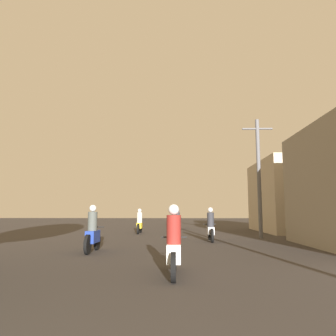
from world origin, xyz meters
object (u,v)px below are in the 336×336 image
(motorcycle_white, at_px, (174,247))
(utility_pole_far, at_px, (259,175))
(motorcycle_yellow, at_px, (140,223))
(building_right_far, at_px, (293,196))
(motorcycle_blue, at_px, (93,233))
(motorcycle_silver, at_px, (211,228))
(motorcycle_black, at_px, (178,221))

(motorcycle_white, xyz_separation_m, utility_pole_far, (4.33, 9.77, 2.66))
(motorcycle_yellow, xyz_separation_m, building_right_far, (10.24, 1.90, 1.76))
(motorcycle_yellow, height_order, utility_pole_far, utility_pole_far)
(building_right_far, bearing_deg, utility_pole_far, -123.70)
(motorcycle_white, relative_size, building_right_far, 0.27)
(motorcycle_yellow, relative_size, utility_pole_far, 0.32)
(motorcycle_blue, xyz_separation_m, utility_pole_far, (7.19, 5.79, 2.64))
(motorcycle_silver, xyz_separation_m, motorcycle_black, (-1.56, 9.83, -0.02))
(motorcycle_blue, xyz_separation_m, motorcycle_black, (2.91, 13.98, -0.03))
(utility_pole_far, bearing_deg, motorcycle_white, -113.89)
(motorcycle_blue, bearing_deg, utility_pole_far, 33.15)
(motorcycle_yellow, height_order, motorcycle_black, motorcycle_yellow)
(motorcycle_white, height_order, motorcycle_silver, same)
(motorcycle_black, bearing_deg, motorcycle_white, -83.01)
(motorcycle_blue, relative_size, utility_pole_far, 0.31)
(motorcycle_blue, xyz_separation_m, motorcycle_yellow, (0.53, 9.25, -0.02))
(motorcycle_blue, bearing_deg, building_right_far, 40.32)
(motorcycle_silver, bearing_deg, motorcycle_white, -110.26)
(motorcycle_blue, height_order, building_right_far, building_right_far)
(motorcycle_white, bearing_deg, motorcycle_blue, 124.85)
(motorcycle_yellow, bearing_deg, motorcycle_blue, -89.74)
(utility_pole_far, bearing_deg, motorcycle_silver, -149.00)
(motorcycle_white, distance_m, motorcycle_blue, 4.91)
(motorcycle_blue, distance_m, utility_pole_far, 9.60)
(motorcycle_blue, distance_m, motorcycle_black, 14.28)
(motorcycle_black, distance_m, building_right_far, 8.54)
(building_right_far, distance_m, utility_pole_far, 6.50)
(motorcycle_white, distance_m, motorcycle_yellow, 13.44)
(motorcycle_blue, height_order, utility_pole_far, utility_pole_far)
(motorcycle_silver, relative_size, building_right_far, 0.27)
(motorcycle_silver, relative_size, motorcycle_black, 0.97)
(utility_pole_far, bearing_deg, motorcycle_blue, -141.18)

